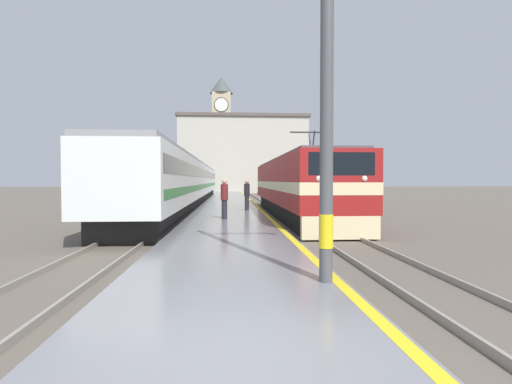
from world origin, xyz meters
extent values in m
plane|color=#60564C|center=(0.00, 30.00, 0.00)|extent=(200.00, 200.00, 0.00)
cube|color=slate|center=(0.00, 25.00, 0.17)|extent=(4.13, 140.00, 0.33)
cube|color=yellow|center=(1.92, 25.00, 0.33)|extent=(0.20, 140.00, 0.00)
cube|color=#60564C|center=(3.84, 25.00, 0.01)|extent=(2.84, 140.00, 0.02)
cube|color=gray|center=(3.12, 25.00, 0.09)|extent=(0.07, 140.00, 0.14)
cube|color=gray|center=(4.56, 25.00, 0.09)|extent=(0.07, 140.00, 0.14)
cube|color=#60564C|center=(-3.50, 25.00, 0.01)|extent=(2.83, 140.00, 0.02)
cube|color=gray|center=(-4.22, 25.00, 0.09)|extent=(0.07, 140.00, 0.14)
cube|color=gray|center=(-2.78, 25.00, 0.09)|extent=(0.07, 140.00, 0.14)
cube|color=black|center=(3.84, 19.30, 0.45)|extent=(2.46, 18.39, 0.90)
cube|color=maroon|center=(3.84, 19.30, 2.07)|extent=(2.90, 19.99, 2.35)
cube|color=beige|center=(3.84, 19.30, 1.84)|extent=(2.92, 20.01, 0.44)
cube|color=beige|center=(3.84, 9.46, 0.50)|extent=(2.75, 0.30, 0.81)
cube|color=black|center=(3.84, 9.37, 2.70)|extent=(2.32, 0.12, 0.80)
sphere|color=white|center=(3.04, 9.33, 2.19)|extent=(0.20, 0.20, 0.20)
sphere|color=white|center=(4.64, 9.33, 2.19)|extent=(0.20, 0.20, 0.20)
cube|color=#4C4C51|center=(3.84, 19.30, 3.31)|extent=(2.61, 18.99, 0.12)
cylinder|color=#333333|center=(3.84, 13.95, 3.87)|extent=(0.06, 0.63, 1.03)
cylinder|color=#333333|center=(3.84, 14.65, 3.87)|extent=(0.06, 0.63, 1.03)
cube|color=#262626|center=(3.84, 14.30, 4.37)|extent=(2.03, 0.08, 0.06)
cube|color=black|center=(-3.50, 31.45, 0.45)|extent=(2.46, 45.00, 0.90)
cube|color=silver|center=(-3.50, 31.45, 2.17)|extent=(2.90, 46.88, 2.54)
cube|color=black|center=(-3.50, 31.45, 2.68)|extent=(2.92, 45.94, 0.64)
cube|color=#338442|center=(-3.50, 31.45, 1.66)|extent=(2.92, 45.94, 0.36)
cube|color=gray|center=(-3.50, 31.45, 3.54)|extent=(2.67, 46.88, 0.20)
cylinder|color=#4C4C51|center=(1.70, 2.83, 4.18)|extent=(0.23, 0.23, 7.70)
cylinder|color=yellow|center=(1.70, 2.83, 1.23)|extent=(0.25, 0.25, 0.60)
cylinder|color=#23232D|center=(-0.23, 14.54, 0.77)|extent=(0.26, 0.26, 0.88)
cylinder|color=maroon|center=(-0.23, 14.54, 1.59)|extent=(0.34, 0.34, 0.74)
sphere|color=tan|center=(-0.23, 14.54, 2.07)|extent=(0.24, 0.24, 0.24)
cylinder|color=#23232D|center=(1.06, 19.90, 0.77)|extent=(0.26, 0.26, 0.87)
cylinder|color=black|center=(1.06, 19.90, 1.57)|extent=(0.34, 0.34, 0.73)
sphere|color=tan|center=(1.06, 19.90, 2.05)|extent=(0.24, 0.24, 0.24)
cube|color=tan|center=(-1.53, 77.78, 9.89)|extent=(3.74, 3.74, 19.79)
cylinder|color=black|center=(-1.53, 75.89, 17.17)|extent=(2.92, 0.06, 2.92)
cylinder|color=white|center=(-1.53, 75.86, 17.17)|extent=(2.62, 0.10, 2.62)
cone|color=#47514C|center=(-1.53, 77.78, 21.47)|extent=(4.68, 4.68, 3.37)
cube|color=#B7B2A3|center=(2.39, 65.15, 6.32)|extent=(21.57, 7.90, 12.64)
cube|color=#564C47|center=(2.39, 65.15, 12.89)|extent=(22.17, 8.50, 0.50)
camera|label=1|loc=(-0.01, -4.10, 2.13)|focal=28.00mm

